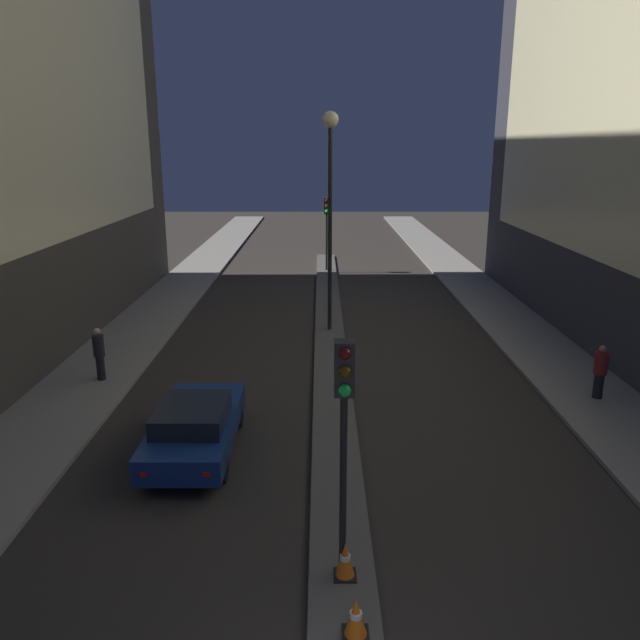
# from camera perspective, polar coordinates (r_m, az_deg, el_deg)

# --- Properties ---
(median_strip) EXTENTS (1.15, 35.68, 0.14)m
(median_strip) POSITION_cam_1_polar(r_m,az_deg,el_deg) (24.76, 0.80, -1.11)
(median_strip) COLOR #56544F
(median_strip) RESTS_ON ground
(traffic_light_near) EXTENTS (0.32, 0.42, 4.18)m
(traffic_light_near) POSITION_cam_1_polar(r_m,az_deg,el_deg) (9.97, 2.14, -8.00)
(traffic_light_near) COLOR black
(traffic_light_near) RESTS_ON median_strip
(traffic_light_mid) EXTENTS (0.32, 0.42, 4.18)m
(traffic_light_mid) POSITION_cam_1_polar(r_m,az_deg,el_deg) (36.31, 0.52, 9.37)
(traffic_light_mid) COLOR black
(traffic_light_mid) RESTS_ON median_strip
(street_lamp) EXTENTS (0.61, 0.61, 8.30)m
(street_lamp) POSITION_cam_1_polar(r_m,az_deg,el_deg) (23.90, 0.85, 13.31)
(street_lamp) COLOR black
(street_lamp) RESTS_ON median_strip
(traffic_cone_near) EXTENTS (0.41, 0.41, 0.64)m
(traffic_cone_near) POSITION_cam_1_polar(r_m,az_deg,el_deg) (10.28, 3.22, -25.51)
(traffic_cone_near) COLOR black
(traffic_cone_near) RESTS_ON median_strip
(traffic_cone_far) EXTENTS (0.39, 0.39, 0.65)m
(traffic_cone_far) POSITION_cam_1_polar(r_m,az_deg,el_deg) (11.32, 2.25, -21.06)
(traffic_cone_far) COLOR black
(traffic_cone_far) RESTS_ON median_strip
(car_left_lane) EXTENTS (1.88, 4.49, 1.38)m
(car_left_lane) POSITION_cam_1_polar(r_m,az_deg,el_deg) (15.50, -11.44, -9.48)
(car_left_lane) COLOR navy
(car_left_lane) RESTS_ON ground
(pedestrian_on_left_sidewalk) EXTENTS (0.35, 0.35, 1.68)m
(pedestrian_on_left_sidewalk) POSITION_cam_1_polar(r_m,az_deg,el_deg) (20.57, -19.62, -2.84)
(pedestrian_on_left_sidewalk) COLOR black
(pedestrian_on_left_sidewalk) RESTS_ON sidewalk_left
(pedestrian_on_right_sidewalk) EXTENTS (0.37, 0.37, 1.60)m
(pedestrian_on_right_sidewalk) POSITION_cam_1_polar(r_m,az_deg,el_deg) (19.76, 24.16, -4.24)
(pedestrian_on_right_sidewalk) COLOR black
(pedestrian_on_right_sidewalk) RESTS_ON sidewalk_right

